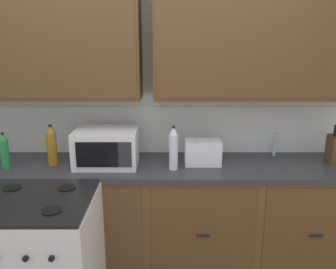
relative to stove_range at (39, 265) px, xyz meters
The scene contains 9 objects.
wall_unit 1.62m from the stove_range, 49.97° to the left, with size 4.53×0.40×2.53m.
counter_run 0.94m from the stove_range, 42.14° to the left, with size 3.36×0.64×0.94m.
stove_range is the anchor object (origin of this frame).
microwave 0.95m from the stove_range, 59.31° to the left, with size 0.48×0.37×0.28m.
toaster 1.41m from the stove_range, 29.78° to the left, with size 0.28×0.18×0.19m.
sink_faucet 2.01m from the stove_range, 25.77° to the left, with size 0.02×0.02×0.20m, color #B2B5BA.
bottle_amber 0.88m from the stove_range, 94.50° to the left, with size 0.08×0.08×0.32m.
bottle_green 0.89m from the stove_range, 125.31° to the left, with size 0.07×0.07×0.28m.
bottle_clear 1.21m from the stove_range, 30.38° to the left, with size 0.07×0.07×0.34m.
Camera 1 is at (0.16, -2.36, 1.92)m, focal length 38.50 mm.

